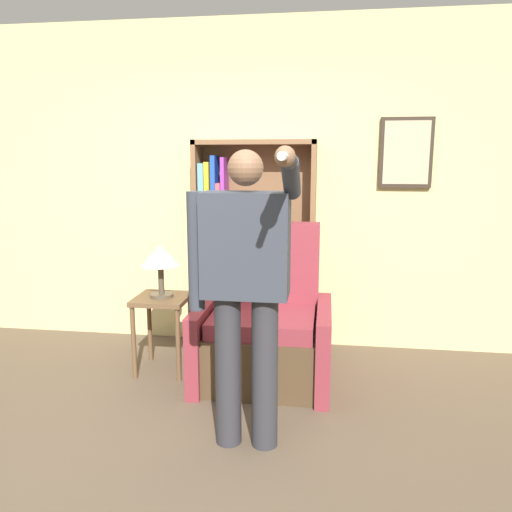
% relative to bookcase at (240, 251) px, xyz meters
% --- Properties ---
extents(ground_plane, '(14.00, 14.00, 0.00)m').
position_rel_bookcase_xyz_m(ground_plane, '(-0.07, -1.87, -0.86)').
color(ground_plane, brown).
extents(wall_back, '(8.00, 0.11, 2.80)m').
position_rel_bookcase_xyz_m(wall_back, '(-0.06, 0.16, 0.54)').
color(wall_back, '#DBCC84').
rests_on(wall_back, ground_plane).
extents(bookcase, '(1.02, 0.28, 1.80)m').
position_rel_bookcase_xyz_m(bookcase, '(0.00, 0.00, 0.00)').
color(bookcase, brown).
rests_on(bookcase, ground_plane).
extents(armchair, '(0.98, 0.83, 1.16)m').
position_rel_bookcase_xyz_m(armchair, '(0.29, -0.63, -0.50)').
color(armchair, '#4C3823').
rests_on(armchair, ground_plane).
extents(person_standing, '(0.62, 0.78, 1.70)m').
position_rel_bookcase_xyz_m(person_standing, '(0.30, -1.56, 0.12)').
color(person_standing, '#2D2D33').
rests_on(person_standing, ground_plane).
extents(side_table, '(0.40, 0.40, 0.60)m').
position_rel_bookcase_xyz_m(side_table, '(-0.51, -0.62, -0.38)').
color(side_table, brown).
rests_on(side_table, ground_plane).
extents(table_lamp, '(0.30, 0.30, 0.40)m').
position_rel_bookcase_xyz_m(table_lamp, '(-0.51, -0.62, 0.04)').
color(table_lamp, '#4C4233').
rests_on(table_lamp, side_table).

